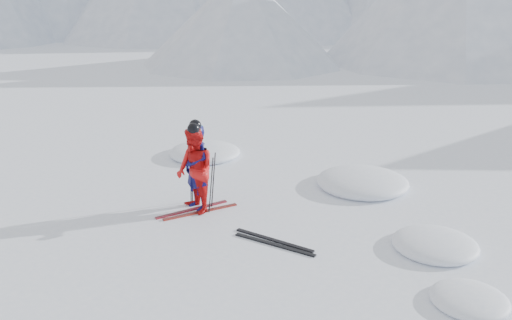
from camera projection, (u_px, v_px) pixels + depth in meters
The scene contains 12 objects.
ground at pixel (302, 232), 10.70m from camera, with size 160.00×160.00×0.00m, color white.
skier_blue at pixel (197, 167), 11.53m from camera, with size 0.68×0.45×1.88m, color #0D0C4B.
skier_red at pixel (195, 171), 11.36m from camera, with size 0.90×0.70×1.85m, color red.
pole_blue_left at pixel (191, 176), 11.91m from camera, with size 0.02×0.02×1.25m, color black.
pole_blue_right at pixel (213, 180), 11.70m from camera, with size 0.02×0.02×1.25m, color black.
pole_red_left at pixel (192, 178), 11.81m from camera, with size 0.02×0.02×1.23m, color black.
pole_red_right at pixel (211, 185), 11.42m from camera, with size 0.02×0.02×1.23m, color black.
ski_worn_left at pixel (192, 209), 11.71m from camera, with size 0.09×1.70×0.03m, color black.
ski_worn_right at pixel (201, 212), 11.58m from camera, with size 0.09×1.70×0.03m, color black.
ski_loose_a at pixel (274, 240), 10.31m from camera, with size 0.09×1.70×0.03m, color black.
ski_loose_b at pixel (274, 245), 10.14m from camera, with size 0.09×1.70×0.03m, color black.
snow_lumps at pixel (314, 187), 13.03m from camera, with size 9.66×5.48×0.49m.
Camera 1 is at (4.62, -8.59, 4.70)m, focal length 38.00 mm.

